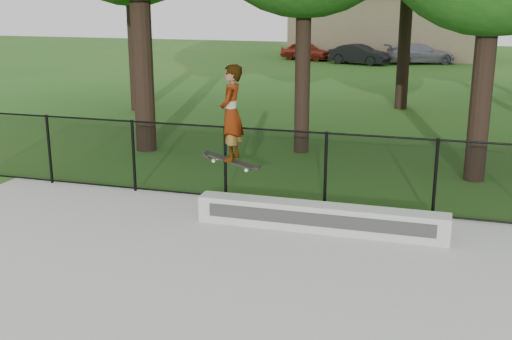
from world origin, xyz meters
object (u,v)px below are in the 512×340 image
Objects in this scene: grind_ledge at (320,218)px; car_c at (420,54)px; car_b at (359,54)px; skater_airborne at (231,115)px; car_a at (306,51)px.

car_c reaches higher than grind_ledge.
grind_ledge is 1.37× the size of car_b.
grind_ledge is 2.34m from skater_airborne.
car_a is 3.85m from car_b.
car_c is 2.03× the size of skater_airborne.
car_c is at bearing -75.23° from car_a.
car_a is 1.76× the size of skater_airborne.
grind_ledge is 1.17× the size of car_c.
grind_ledge is at bearing 157.45° from car_c.
skater_airborne reaches higher than grind_ledge.
car_c is 29.74m from skater_airborne.
car_b is at bearing 96.54° from grind_ledge.
car_a is 7.01m from car_c.
car_a is at bearing 66.36° from car_c.
car_a reaches higher than grind_ledge.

